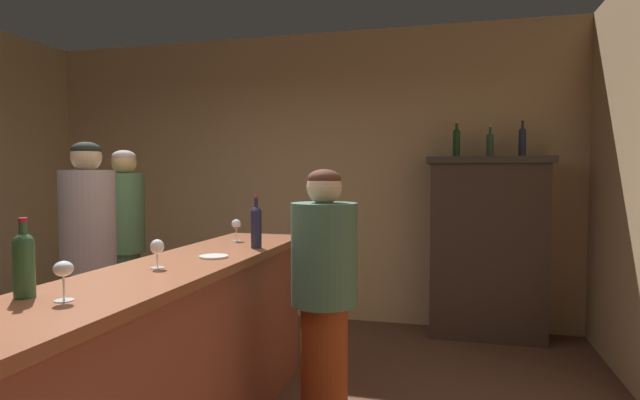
% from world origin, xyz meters
% --- Properties ---
extents(wall_back, '(5.71, 0.12, 2.93)m').
position_xyz_m(wall_back, '(0.00, 2.89, 1.47)').
color(wall_back, tan).
rests_on(wall_back, ground).
extents(bar_counter, '(0.59, 2.98, 1.03)m').
position_xyz_m(bar_counter, '(0.21, -0.02, 0.52)').
color(bar_counter, brown).
rests_on(bar_counter, ground).
extents(display_cabinet, '(1.09, 0.43, 1.65)m').
position_xyz_m(display_cabinet, '(1.91, 2.59, 0.86)').
color(display_cabinet, '#392921').
rests_on(display_cabinet, ground).
extents(wine_bottle_malbec, '(0.08, 0.08, 0.30)m').
position_xyz_m(wine_bottle_malbec, '(0.04, -0.69, 1.17)').
color(wine_bottle_malbec, '#2B502D').
rests_on(wine_bottle_malbec, bar_counter).
extents(wine_bottle_syrah, '(0.07, 0.07, 0.33)m').
position_xyz_m(wine_bottle_syrah, '(0.41, 0.73, 1.18)').
color(wine_bottle_syrah, '#22213D').
rests_on(wine_bottle_syrah, bar_counter).
extents(wine_glass_mid, '(0.07, 0.07, 0.15)m').
position_xyz_m(wine_glass_mid, '(0.22, -0.69, 1.14)').
color(wine_glass_mid, white).
rests_on(wine_glass_mid, bar_counter).
extents(wine_glass_rear, '(0.07, 0.07, 0.15)m').
position_xyz_m(wine_glass_rear, '(0.14, 1.02, 1.14)').
color(wine_glass_rear, white).
rests_on(wine_glass_rear, bar_counter).
extents(wine_glass_spare, '(0.07, 0.07, 0.14)m').
position_xyz_m(wine_glass_spare, '(0.19, -0.03, 1.13)').
color(wine_glass_spare, white).
rests_on(wine_glass_spare, bar_counter).
extents(cheese_plate, '(0.16, 0.16, 0.01)m').
position_xyz_m(cheese_plate, '(0.31, 0.33, 1.04)').
color(cheese_plate, white).
rests_on(cheese_plate, bar_counter).
extents(display_bottle_left, '(0.06, 0.06, 0.32)m').
position_xyz_m(display_bottle_left, '(1.62, 2.59, 1.80)').
color(display_bottle_left, '#183A1B').
rests_on(display_bottle_left, display_cabinet).
extents(display_bottle_midleft, '(0.06, 0.06, 0.28)m').
position_xyz_m(display_bottle_midleft, '(1.92, 2.59, 1.77)').
color(display_bottle_midleft, '#2B4531').
rests_on(display_bottle_midleft, display_cabinet).
extents(display_bottle_center, '(0.06, 0.06, 0.32)m').
position_xyz_m(display_bottle_center, '(2.19, 2.59, 1.79)').
color(display_bottle_center, '#21273D').
rests_on(display_bottle_center, display_cabinet).
extents(patron_in_navy, '(0.35, 0.35, 1.71)m').
position_xyz_m(patron_in_navy, '(-0.72, 0.59, 0.94)').
color(patron_in_navy, '#1B3748').
rests_on(patron_in_navy, ground).
extents(patron_in_grey, '(0.30, 0.30, 1.69)m').
position_xyz_m(patron_in_grey, '(-0.92, 1.26, 0.94)').
color(patron_in_grey, '#416A49').
rests_on(patron_in_grey, ground).
extents(bartender, '(0.37, 0.37, 1.53)m').
position_xyz_m(bartender, '(0.90, 0.52, 0.83)').
color(bartender, maroon).
rests_on(bartender, ground).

